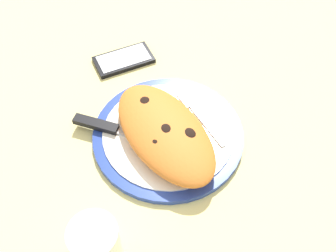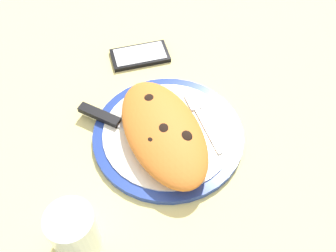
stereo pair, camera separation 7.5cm
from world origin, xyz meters
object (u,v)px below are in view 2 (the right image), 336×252
at_px(smartphone, 140,55).
at_px(water_glass, 75,233).
at_px(calzone, 163,131).
at_px(knife, 115,122).
at_px(fork, 201,117).
at_px(plate, 168,135).

bearing_deg(smartphone, water_glass, 143.29).
bearing_deg(water_glass, calzone, -61.02).
bearing_deg(knife, fork, -111.39).
xyz_separation_m(smartphone, water_glass, (-0.36, 0.27, 0.04)).
bearing_deg(smartphone, plate, 169.73).
distance_m(plate, knife, 0.11).
relative_size(knife, smartphone, 1.44).
bearing_deg(calzone, water_glass, 118.98).
bearing_deg(smartphone, knife, 142.88).
relative_size(fork, smartphone, 1.10).
distance_m(smartphone, water_glass, 0.45).
distance_m(calzone, knife, 0.10).
distance_m(calzone, water_glass, 0.24).
bearing_deg(plate, fork, -87.37).
bearing_deg(plate, calzone, 125.35).
xyz_separation_m(plate, water_glass, (-0.13, 0.22, 0.03)).
height_order(fork, water_glass, water_glass).
bearing_deg(knife, smartphone, -37.12).
relative_size(plate, knife, 1.44).
relative_size(knife, water_glass, 2.17).
height_order(plate, fork, fork).
bearing_deg(fork, knife, 68.61).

